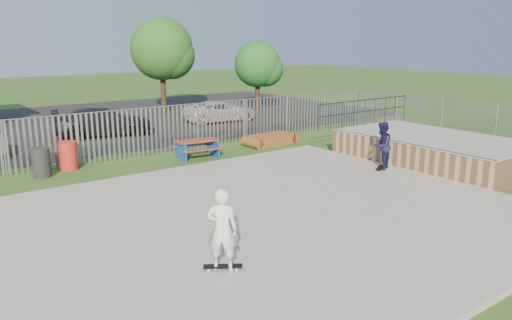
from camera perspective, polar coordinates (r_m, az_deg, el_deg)
ground at (r=13.27m, az=-0.47°, el=-7.25°), size 120.00×120.00×0.00m
concrete_slab at (r=13.24m, az=-0.47°, el=-6.95°), size 15.00×12.00×0.15m
quarter_pipe at (r=20.55m, az=19.57°, el=1.12°), size 5.50×7.05×2.19m
fence at (r=17.21m, az=-6.84°, el=1.01°), size 26.04×16.02×2.00m
picnic_table at (r=20.62m, az=-6.78°, el=1.31°), size 1.90×1.65×0.72m
funbox at (r=23.08m, az=1.65°, el=2.35°), size 2.28×1.24×0.44m
trash_bin_red at (r=19.73m, az=-20.63°, el=0.45°), size 0.64×0.64×1.07m
trash_bin_grey at (r=19.05m, az=-23.33°, el=-0.27°), size 0.63×0.63×1.05m
parking_lot at (r=30.28m, az=-22.31°, el=3.63°), size 40.00×18.00×0.02m
car_dark at (r=26.12m, az=-17.00°, el=4.18°), size 5.13×3.06×1.39m
car_white at (r=29.53m, az=-4.14°, el=5.59°), size 4.55×2.48×1.21m
tree_mid at (r=33.17m, az=-10.74°, el=12.35°), size 3.98×3.98×6.14m
tree_right at (r=33.32m, az=0.18°, el=10.87°), size 3.02×3.02×4.66m
skateboard_a at (r=18.63m, az=14.03°, el=-0.90°), size 0.80×0.56×0.08m
skateboard_b at (r=10.45m, az=-3.82°, el=-12.15°), size 0.78×0.61×0.08m
skater_navy at (r=18.45m, az=14.18°, el=1.59°), size 1.05×0.98×1.73m
skater_white at (r=10.12m, az=-3.89°, el=-7.92°), size 0.74×0.74×1.73m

